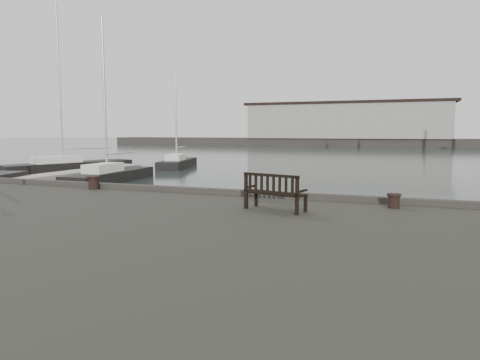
# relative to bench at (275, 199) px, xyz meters

# --- Properties ---
(ground) EXTENTS (400.00, 400.00, 0.00)m
(ground) POSITION_rel_bench_xyz_m (-0.90, 2.30, -1.86)
(ground) COLOR black
(ground) RESTS_ON ground
(pontoon) EXTENTS (2.00, 24.00, 0.50)m
(pontoon) POSITION_rel_bench_xyz_m (-20.90, 12.30, -1.61)
(pontoon) COLOR #A7A49B
(pontoon) RESTS_ON ground
(breakwater) EXTENTS (140.00, 9.50, 12.20)m
(breakwater) POSITION_rel_bench_xyz_m (-5.46, 94.30, 2.44)
(breakwater) COLOR #383530
(breakwater) RESTS_ON ground
(bench) EXTENTS (1.72, 0.99, 0.93)m
(bench) POSITION_rel_bench_xyz_m (0.00, 0.00, 0.00)
(bench) COLOR black
(bench) RESTS_ON quay
(bollard_left) EXTENTS (0.56, 0.56, 0.46)m
(bollard_left) POSITION_rel_bench_xyz_m (-7.16, 1.80, -0.07)
(bollard_left) COLOR black
(bollard_left) RESTS_ON quay
(bollard_right) EXTENTS (0.41, 0.41, 0.39)m
(bollard_right) POSITION_rel_bench_xyz_m (2.89, 1.44, -0.10)
(bollard_right) COLOR black
(bollard_right) RESTS_ON quay
(yacht_b) EXTENTS (6.75, 11.88, 15.30)m
(yacht_b) POSITION_rel_bench_xyz_m (-25.31, 20.83, -1.61)
(yacht_b) COLOR black
(yacht_b) RESTS_ON ground
(yacht_c) EXTENTS (2.74, 8.92, 11.95)m
(yacht_c) POSITION_rel_bench_xyz_m (-16.14, 14.67, -1.61)
(yacht_c) COLOR black
(yacht_c) RESTS_ON ground
(yacht_d) EXTENTS (4.09, 8.45, 10.47)m
(yacht_d) POSITION_rel_bench_xyz_m (-17.67, 27.42, -1.63)
(yacht_d) COLOR black
(yacht_d) RESTS_ON ground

